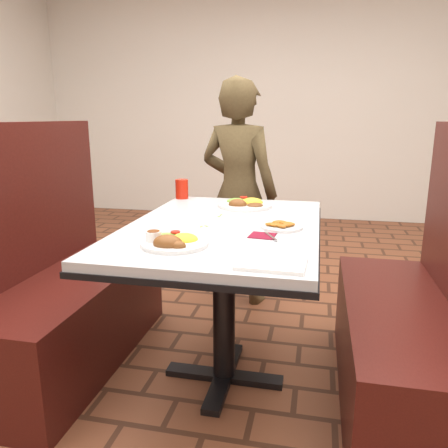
{
  "coord_description": "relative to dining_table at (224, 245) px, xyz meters",
  "views": [
    {
      "loc": [
        0.38,
        -1.78,
        1.2
      ],
      "look_at": [
        0.0,
        0.0,
        0.75
      ],
      "focal_mm": 35.0,
      "sensor_mm": 36.0,
      "label": 1
    }
  ],
  "objects": [
    {
      "name": "plantain_plate",
      "position": [
        0.25,
        -0.02,
        0.11
      ],
      "size": [
        0.17,
        0.17,
        0.03
      ],
      "rotation": [
        0.0,
        0.0,
        0.25
      ],
      "color": "white",
      "rests_on": "dining_table"
    },
    {
      "name": "red_tumbler",
      "position": [
        -0.36,
        0.54,
        0.15
      ],
      "size": [
        0.07,
        0.07,
        0.11
      ],
      "primitive_type": "cylinder",
      "color": "red",
      "rests_on": "dining_table"
    },
    {
      "name": "booth_bench_left",
      "position": [
        -0.8,
        0.0,
        -0.32
      ],
      "size": [
        0.47,
        1.2,
        1.17
      ],
      "color": "#4A1611",
      "rests_on": "ground"
    },
    {
      "name": "lettuce_shreds",
      "position": [
        0.04,
        0.06,
        0.1
      ],
      "size": [
        0.28,
        0.32,
        0.0
      ],
      "primitive_type": null,
      "color": "#84AC45",
      "rests_on": "dining_table"
    },
    {
      "name": "booth_bench_right",
      "position": [
        0.8,
        0.0,
        -0.32
      ],
      "size": [
        0.47,
        1.2,
        1.17
      ],
      "color": "#4A1611",
      "rests_on": "ground"
    },
    {
      "name": "maroon_napkin",
      "position": [
        0.19,
        -0.16,
        0.1
      ],
      "size": [
        0.11,
        0.11,
        0.0
      ],
      "primitive_type": "cube",
      "rotation": [
        0.0,
        0.0,
        -0.11
      ],
      "color": "maroon",
      "rests_on": "dining_table"
    },
    {
      "name": "knife_utensil",
      "position": [
        -0.1,
        -0.33,
        0.11
      ],
      "size": [
        0.03,
        0.19,
        0.0
      ],
      "primitive_type": "cube",
      "rotation": [
        0.0,
        0.0,
        -0.11
      ],
      "color": "silver",
      "rests_on": "dining_table"
    },
    {
      "name": "far_dinner_plate",
      "position": [
        0.03,
        0.39,
        0.12
      ],
      "size": [
        0.27,
        0.27,
        0.07
      ],
      "rotation": [
        0.0,
        0.0,
        0.13
      ],
      "color": "white",
      "rests_on": "dining_table"
    },
    {
      "name": "dining_table",
      "position": [
        0.0,
        0.0,
        0.0
      ],
      "size": [
        0.81,
        1.21,
        0.75
      ],
      "color": "silver",
      "rests_on": "ground"
    },
    {
      "name": "paper_napkin",
      "position": [
        0.26,
        -0.49,
        0.1
      ],
      "size": [
        0.22,
        0.17,
        0.01
      ],
      "primitive_type": "cube",
      "rotation": [
        0.0,
        0.0,
        -0.04
      ],
      "color": "white",
      "rests_on": "dining_table"
    },
    {
      "name": "diner_person",
      "position": [
        -0.11,
        0.96,
        0.06
      ],
      "size": [
        0.6,
        0.48,
        1.44
      ],
      "primitive_type": "imported",
      "rotation": [
        0.0,
        0.0,
        2.85
      ],
      "color": "brown",
      "rests_on": "ground"
    },
    {
      "name": "fork_utensil",
      "position": [
        -0.06,
        -0.38,
        0.11
      ],
      "size": [
        0.08,
        0.15,
        0.0
      ],
      "primitive_type": "cube",
      "rotation": [
        0.0,
        0.0,
        -0.45
      ],
      "color": "silver",
      "rests_on": "dining_table"
    },
    {
      "name": "near_dinner_plate",
      "position": [
        -0.11,
        -0.35,
        0.12
      ],
      "size": [
        0.24,
        0.24,
        0.07
      ],
      "rotation": [
        0.0,
        0.0,
        -0.32
      ],
      "color": "white",
      "rests_on": "dining_table"
    },
    {
      "name": "spoon_utensil",
      "position": [
        0.22,
        -0.17,
        0.1
      ],
      "size": [
        0.06,
        0.11,
        0.0
      ],
      "primitive_type": "cube",
      "rotation": [
        0.0,
        0.0,
        0.48
      ],
      "color": "silver",
      "rests_on": "dining_table"
    }
  ]
}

